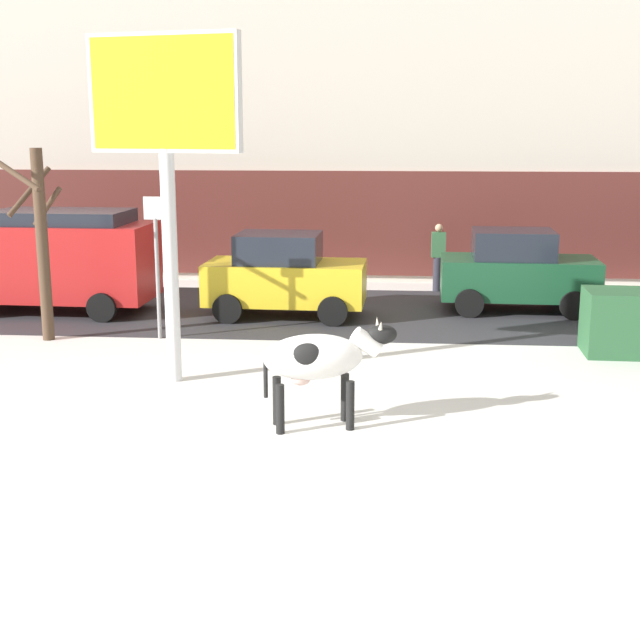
{
  "coord_description": "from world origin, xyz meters",
  "views": [
    {
      "loc": [
        1.19,
        -10.38,
        4.12
      ],
      "look_at": [
        0.07,
        3.18,
        1.1
      ],
      "focal_mm": 48.68,
      "sensor_mm": 36.0,
      "label": 1
    }
  ],
  "objects_px": {
    "bare_tree_far_back": "(40,236)",
    "car_yellow_hatchback": "(284,275)",
    "billboard": "(165,115)",
    "pedestrian_near_billboard": "(438,257)",
    "dumpster": "(631,323)",
    "cow_holstein": "(317,358)",
    "street_sign": "(157,256)",
    "car_red_van": "(52,258)",
    "car_darkgreen_hatchback": "(517,271)"
  },
  "relations": [
    {
      "from": "car_red_van",
      "to": "dumpster",
      "type": "relative_size",
      "value": 2.74
    },
    {
      "from": "car_red_van",
      "to": "pedestrian_near_billboard",
      "type": "relative_size",
      "value": 2.69
    },
    {
      "from": "bare_tree_far_back",
      "to": "dumpster",
      "type": "bearing_deg",
      "value": -1.04
    },
    {
      "from": "car_yellow_hatchback",
      "to": "bare_tree_far_back",
      "type": "distance_m",
      "value": 5.27
    },
    {
      "from": "cow_holstein",
      "to": "street_sign",
      "type": "relative_size",
      "value": 0.69
    },
    {
      "from": "dumpster",
      "to": "car_darkgreen_hatchback",
      "type": "bearing_deg",
      "value": 112.47
    },
    {
      "from": "street_sign",
      "to": "car_red_van",
      "type": "bearing_deg",
      "value": 142.35
    },
    {
      "from": "car_red_van",
      "to": "bare_tree_far_back",
      "type": "bearing_deg",
      "value": -72.19
    },
    {
      "from": "bare_tree_far_back",
      "to": "pedestrian_near_billboard",
      "type": "bearing_deg",
      "value": 36.69
    },
    {
      "from": "cow_holstein",
      "to": "street_sign",
      "type": "height_order",
      "value": "street_sign"
    },
    {
      "from": "cow_holstein",
      "to": "billboard",
      "type": "relative_size",
      "value": 0.35
    },
    {
      "from": "street_sign",
      "to": "pedestrian_near_billboard",
      "type": "bearing_deg",
      "value": 44.41
    },
    {
      "from": "pedestrian_near_billboard",
      "to": "dumpster",
      "type": "xyz_separation_m",
      "value": [
        3.25,
        -6.18,
        -0.28
      ]
    },
    {
      "from": "car_yellow_hatchback",
      "to": "dumpster",
      "type": "height_order",
      "value": "car_yellow_hatchback"
    },
    {
      "from": "car_red_van",
      "to": "car_yellow_hatchback",
      "type": "xyz_separation_m",
      "value": [
        5.31,
        -0.09,
        -0.32
      ]
    },
    {
      "from": "billboard",
      "to": "pedestrian_near_billboard",
      "type": "relative_size",
      "value": 3.21
    },
    {
      "from": "pedestrian_near_billboard",
      "to": "bare_tree_far_back",
      "type": "xyz_separation_m",
      "value": [
        -8.01,
        -5.97,
        1.19
      ]
    },
    {
      "from": "car_darkgreen_hatchback",
      "to": "dumpster",
      "type": "bearing_deg",
      "value": -67.53
    },
    {
      "from": "pedestrian_near_billboard",
      "to": "dumpster",
      "type": "height_order",
      "value": "pedestrian_near_billboard"
    },
    {
      "from": "billboard",
      "to": "car_yellow_hatchback",
      "type": "xyz_separation_m",
      "value": [
        1.21,
        5.18,
        -3.39
      ]
    },
    {
      "from": "billboard",
      "to": "bare_tree_far_back",
      "type": "height_order",
      "value": "billboard"
    },
    {
      "from": "car_red_van",
      "to": "bare_tree_far_back",
      "type": "height_order",
      "value": "bare_tree_far_back"
    },
    {
      "from": "bare_tree_far_back",
      "to": "street_sign",
      "type": "relative_size",
      "value": 1.33
    },
    {
      "from": "car_yellow_hatchback",
      "to": "street_sign",
      "type": "height_order",
      "value": "street_sign"
    },
    {
      "from": "billboard",
      "to": "car_yellow_hatchback",
      "type": "distance_m",
      "value": 6.3
    },
    {
      "from": "car_red_van",
      "to": "bare_tree_far_back",
      "type": "xyz_separation_m",
      "value": [
        0.86,
        -2.67,
        0.82
      ]
    },
    {
      "from": "car_darkgreen_hatchback",
      "to": "dumpster",
      "type": "relative_size",
      "value": 2.09
    },
    {
      "from": "cow_holstein",
      "to": "car_yellow_hatchback",
      "type": "bearing_deg",
      "value": 100.6
    },
    {
      "from": "bare_tree_far_back",
      "to": "car_yellow_hatchback",
      "type": "bearing_deg",
      "value": 30.09
    },
    {
      "from": "cow_holstein",
      "to": "street_sign",
      "type": "xyz_separation_m",
      "value": [
        -3.59,
        4.99,
        0.67
      ]
    },
    {
      "from": "billboard",
      "to": "dumpster",
      "type": "distance_m",
      "value": 9.16
    },
    {
      "from": "street_sign",
      "to": "billboard",
      "type": "bearing_deg",
      "value": -70.55
    },
    {
      "from": "dumpster",
      "to": "billboard",
      "type": "bearing_deg",
      "value": -163.37
    },
    {
      "from": "car_red_van",
      "to": "pedestrian_near_billboard",
      "type": "height_order",
      "value": "car_red_van"
    },
    {
      "from": "car_darkgreen_hatchback",
      "to": "street_sign",
      "type": "height_order",
      "value": "street_sign"
    },
    {
      "from": "car_darkgreen_hatchback",
      "to": "bare_tree_far_back",
      "type": "relative_size",
      "value": 0.95
    },
    {
      "from": "pedestrian_near_billboard",
      "to": "car_red_van",
      "type": "bearing_deg",
      "value": -159.57
    },
    {
      "from": "cow_holstein",
      "to": "street_sign",
      "type": "bearing_deg",
      "value": 125.74
    },
    {
      "from": "car_darkgreen_hatchback",
      "to": "billboard",
      "type": "bearing_deg",
      "value": -136.05
    },
    {
      "from": "billboard",
      "to": "dumpster",
      "type": "xyz_separation_m",
      "value": [
        8.02,
        2.4,
        -3.71
      ]
    },
    {
      "from": "dumpster",
      "to": "street_sign",
      "type": "bearing_deg",
      "value": 176.84
    },
    {
      "from": "street_sign",
      "to": "car_darkgreen_hatchback",
      "type": "bearing_deg",
      "value": 23.95
    },
    {
      "from": "street_sign",
      "to": "cow_holstein",
      "type": "bearing_deg",
      "value": -54.26
    },
    {
      "from": "cow_holstein",
      "to": "car_yellow_hatchback",
      "type": "distance_m",
      "value": 7.4
    },
    {
      "from": "cow_holstein",
      "to": "billboard",
      "type": "xyz_separation_m",
      "value": [
        -2.57,
        2.1,
        3.31
      ]
    },
    {
      "from": "car_red_van",
      "to": "car_darkgreen_hatchback",
      "type": "relative_size",
      "value": 1.31
    },
    {
      "from": "cow_holstein",
      "to": "bare_tree_far_back",
      "type": "bearing_deg",
      "value": 141.05
    },
    {
      "from": "car_darkgreen_hatchback",
      "to": "bare_tree_far_back",
      "type": "height_order",
      "value": "bare_tree_far_back"
    },
    {
      "from": "bare_tree_far_back",
      "to": "car_darkgreen_hatchback",
      "type": "bearing_deg",
      "value": 20.45
    },
    {
      "from": "car_darkgreen_hatchback",
      "to": "car_red_van",
      "type": "bearing_deg",
      "value": -174.88
    }
  ]
}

